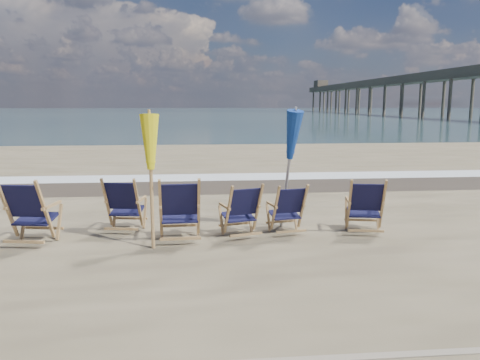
{
  "coord_description": "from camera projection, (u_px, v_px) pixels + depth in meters",
  "views": [
    {
      "loc": [
        -0.78,
        -5.94,
        2.24
      ],
      "look_at": [
        0.0,
        2.2,
        0.9
      ],
      "focal_mm": 35.0,
      "sensor_mm": 36.0,
      "label": 1
    }
  ],
  "objects": [
    {
      "name": "ocean",
      "position": [
        198.0,
        112.0,
        132.02
      ],
      "size": [
        400.0,
        400.0,
        0.0
      ],
      "primitive_type": "plane",
      "color": "#334F55",
      "rests_on": "ground"
    },
    {
      "name": "surf_foam",
      "position": [
        221.0,
        177.0,
        14.42
      ],
      "size": [
        200.0,
        1.4,
        0.01
      ],
      "primitive_type": "cube",
      "color": "silver",
      "rests_on": "ground"
    },
    {
      "name": "wet_sand_strip",
      "position": [
        224.0,
        185.0,
        12.95
      ],
      "size": [
        200.0,
        2.6,
        0.0
      ],
      "primitive_type": "cube",
      "color": "#42362A",
      "rests_on": "ground"
    },
    {
      "name": "beach_chair_0",
      "position": [
        45.0,
        213.0,
        7.31
      ],
      "size": [
        0.84,
        0.91,
        1.1
      ],
      "primitive_type": null,
      "rotation": [
        0.0,
        0.0,
        2.96
      ],
      "color": "#111133",
      "rests_on": "ground"
    },
    {
      "name": "beach_chair_1",
      "position": [
        138.0,
        205.0,
        8.1
      ],
      "size": [
        0.75,
        0.81,
        1.0
      ],
      "primitive_type": null,
      "rotation": [
        0.0,
        0.0,
        2.98
      ],
      "color": "#111133",
      "rests_on": "ground"
    },
    {
      "name": "beach_chair_2",
      "position": [
        199.0,
        210.0,
        7.55
      ],
      "size": [
        0.73,
        0.82,
        1.09
      ],
      "primitive_type": null,
      "rotation": [
        0.0,
        0.0,
        3.19
      ],
      "color": "#111133",
      "rests_on": "ground"
    },
    {
      "name": "beach_chair_3",
      "position": [
        258.0,
        210.0,
        7.87
      ],
      "size": [
        0.77,
        0.82,
        0.95
      ],
      "primitive_type": null,
      "rotation": [
        0.0,
        0.0,
        3.41
      ],
      "color": "#111133",
      "rests_on": "ground"
    },
    {
      "name": "beach_chair_4",
      "position": [
        303.0,
        208.0,
        8.06
      ],
      "size": [
        0.68,
        0.74,
        0.9
      ],
      "primitive_type": null,
      "rotation": [
        0.0,
        0.0,
        3.31
      ],
      "color": "#111133",
      "rests_on": "ground"
    },
    {
      "name": "beach_chair_5",
      "position": [
        383.0,
        207.0,
        7.97
      ],
      "size": [
        0.77,
        0.83,
        1.0
      ],
      "primitive_type": null,
      "rotation": [
        0.0,
        0.0,
        2.94
      ],
      "color": "#111133",
      "rests_on": "ground"
    },
    {
      "name": "umbrella_yellow",
      "position": [
        150.0,
        149.0,
        7.15
      ],
      "size": [
        0.3,
        0.3,
        2.06
      ],
      "color": "#AD824D",
      "rests_on": "ground"
    },
    {
      "name": "umbrella_blue",
      "position": [
        288.0,
        139.0,
        8.21
      ],
      "size": [
        0.3,
        0.3,
        2.14
      ],
      "color": "#A5A5AD",
      "rests_on": "ground"
    },
    {
      "name": "fishing_pier",
      "position": [
        417.0,
        90.0,
        81.78
      ],
      "size": [
        4.4,
        140.0,
        9.3
      ],
      "primitive_type": null,
      "color": "brown",
      "rests_on": "ground"
    }
  ]
}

